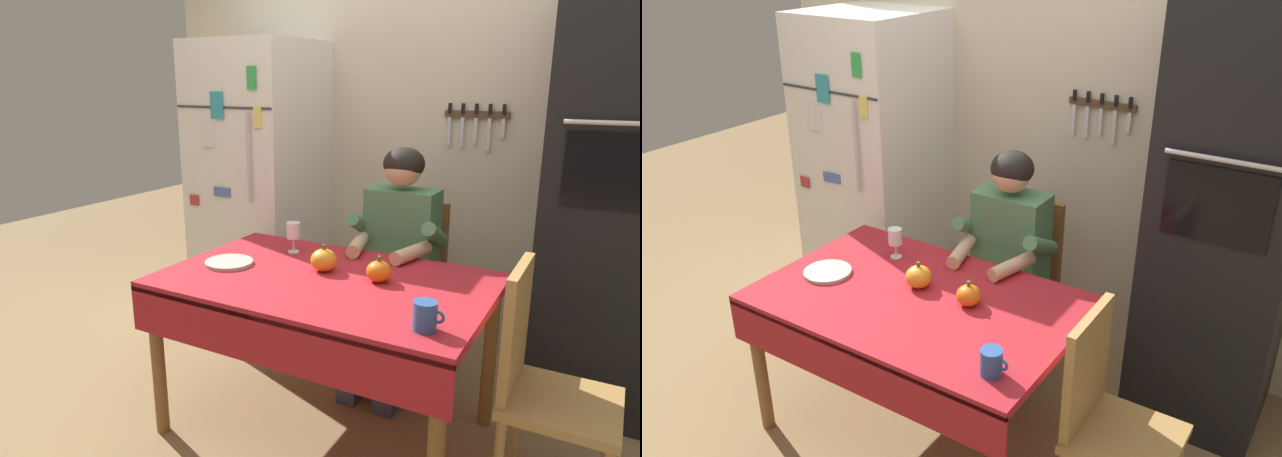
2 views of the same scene
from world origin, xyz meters
TOP-DOWN VIEW (x-y plane):
  - ground_plane at (0.00, 0.00)m, footprint 10.00×10.00m
  - back_wall_assembly at (0.05, 1.35)m, footprint 3.70×0.13m
  - refrigerator at (-0.95, 0.96)m, footprint 0.68×0.71m
  - wall_oven at (1.05, 1.00)m, footprint 0.60×0.64m
  - dining_table at (0.00, 0.08)m, footprint 1.40×0.90m
  - chair_behind_person at (0.10, 0.87)m, footprint 0.40×0.40m
  - seated_person at (0.10, 0.68)m, footprint 0.47×0.55m
  - chair_right_side at (0.90, 0.09)m, footprint 0.40×0.40m
  - coffee_mug at (0.55, -0.19)m, footprint 0.11×0.08m
  - wine_glass at (-0.32, 0.34)m, footprint 0.07×0.07m
  - pumpkin_large at (0.22, 0.16)m, footprint 0.11×0.11m
  - pumpkin_medium at (-0.05, 0.17)m, footprint 0.12×0.12m
  - serving_tray at (-0.48, 0.04)m, footprint 0.22×0.22m

SIDE VIEW (x-z plane):
  - ground_plane at x=0.00m, z-range 0.00..0.00m
  - chair_behind_person at x=0.10m, z-range 0.05..0.98m
  - chair_right_side at x=0.90m, z-range 0.05..0.98m
  - dining_table at x=0.00m, z-range 0.29..1.03m
  - seated_person at x=0.10m, z-range 0.11..1.36m
  - serving_tray at x=-0.48m, z-range 0.74..0.76m
  - pumpkin_large at x=0.22m, z-range 0.73..0.84m
  - pumpkin_medium at x=-0.05m, z-range 0.73..0.85m
  - coffee_mug at x=0.55m, z-range 0.74..0.84m
  - wine_glass at x=-0.32m, z-range 0.77..0.92m
  - refrigerator at x=-0.95m, z-range 0.00..1.80m
  - wall_oven at x=1.05m, z-range 0.00..2.10m
  - back_wall_assembly at x=0.05m, z-range 0.00..2.60m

